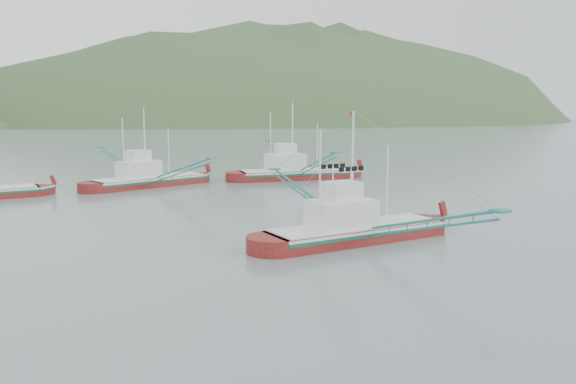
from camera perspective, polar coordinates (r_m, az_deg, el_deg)
name	(u,v)px	position (r m, az deg, el deg)	size (l,w,h in m)	color
ground	(327,246)	(40.89, 4.02, -5.50)	(1200.00, 1200.00, 0.00)	slate
main_boat	(354,221)	(42.30, 6.74, -2.99)	(14.34, 25.83, 10.45)	maroon
bg_boat_right	(295,165)	(80.62, 0.69, 2.74)	(16.76, 29.13, 11.91)	maroon
bg_boat_far	(148,171)	(74.94, -14.01, 2.11)	(15.54, 26.64, 11.01)	maroon
headland_right	(298,122)	(532.20, 1.02, 7.11)	(684.00, 432.00, 306.00)	#37532B
ridge_distant	(43,122)	(595.80, -23.62, 6.55)	(960.00, 400.00, 240.00)	slate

